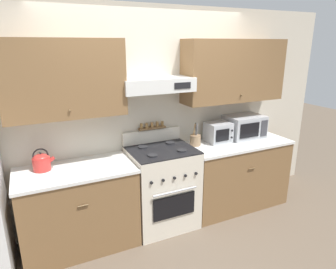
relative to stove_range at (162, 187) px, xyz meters
The scene contains 9 objects.
ground_plane 0.59m from the stove_range, 90.00° to the right, with size 16.00×16.00×0.00m, color brown.
wall_back 1.03m from the stove_range, 79.98° to the left, with size 5.20×0.46×2.55m.
counter_left 0.97m from the stove_range, behind, with size 1.19×0.66×0.90m.
counter_right 1.07m from the stove_range, ahead, with size 1.40×0.66×0.90m.
stove_range is the anchor object (origin of this frame).
tea_kettle 1.37m from the stove_range, behind, with size 0.22×0.17×0.23m.
microwave 1.41m from the stove_range, ahead, with size 0.50×0.38×0.30m.
utensil_crock 0.71m from the stove_range, 13.06° to the left, with size 0.13×0.13×0.29m.
toaster_oven 1.01m from the stove_range, ahead, with size 0.30×0.28×0.25m.
Camera 1 is at (-1.33, -2.61, 2.13)m, focal length 32.00 mm.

